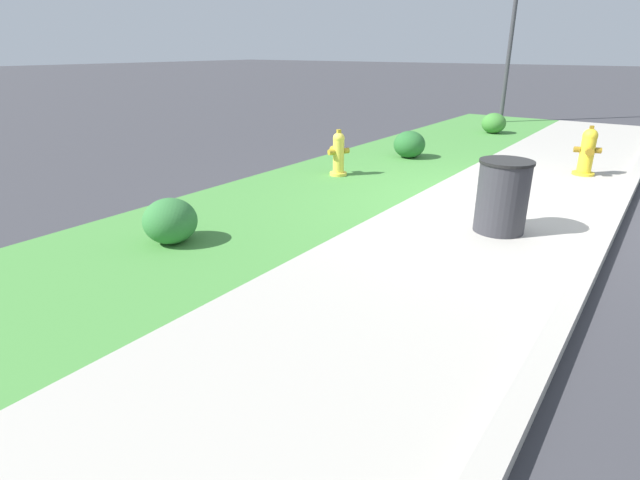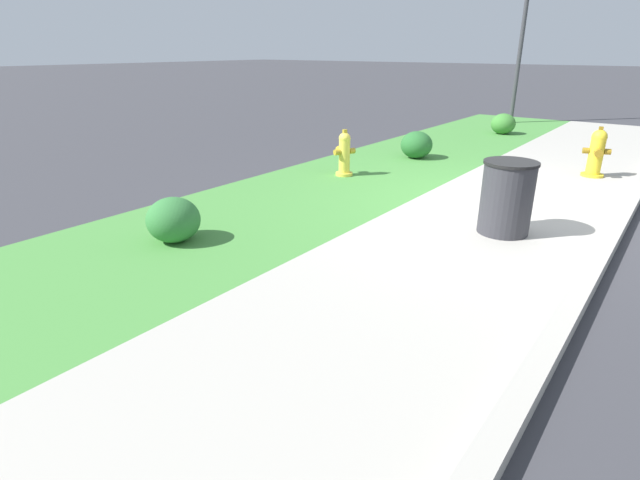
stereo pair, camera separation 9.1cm
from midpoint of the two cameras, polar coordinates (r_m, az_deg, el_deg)
ground_plane at (r=6.79m, az=21.30°, el=3.51°), size 120.00×120.00×0.00m
sidewalk_pavement at (r=6.79m, az=21.30°, el=3.55°), size 18.00×2.27×0.01m
grass_verge at (r=7.74m, az=3.88°, el=6.99°), size 18.00×2.58×0.01m
street_curb at (r=6.59m, az=31.47°, el=1.82°), size 18.00×0.16×0.12m
fire_hydrant_at_driveway at (r=8.89m, az=29.29°, el=8.65°), size 0.38×0.40×0.77m
fire_hydrant_far_end at (r=7.89m, az=3.12°, el=9.81°), size 0.36×0.33×0.72m
trash_bin at (r=5.69m, az=20.98°, el=4.50°), size 0.56×0.56×0.79m
shrub_bush_far_verge at (r=5.34m, az=-15.95°, el=2.23°), size 0.55×0.55×0.47m
shrub_bush_near_lamp at (r=9.38m, az=11.25°, el=10.62°), size 0.57×0.57×0.49m
shrub_bush_mid_verge at (r=12.65m, az=20.40°, el=12.34°), size 0.55×0.55×0.47m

